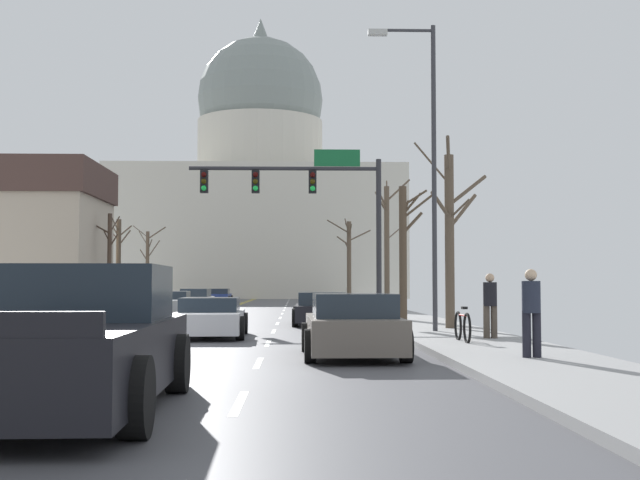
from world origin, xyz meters
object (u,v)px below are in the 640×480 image
Objects in this scene: pedestrian_00 at (531,308)px; sedan_near_00 at (321,310)px; street_lamp_right at (426,153)px; pedestrian_01 at (490,302)px; pickup_truck_near_03 at (73,345)px; sedan_oncoming_01 at (195,300)px; signal_gantry at (311,196)px; sedan_oncoming_02 at (218,297)px; bicycle_parked at (463,326)px; sedan_oncoming_00 at (172,304)px; sedan_near_01 at (210,318)px; sedan_near_02 at (353,327)px.

sedan_near_00 is at bearing 102.85° from pedestrian_00.
street_lamp_right reaches higher than pedestrian_01.
pickup_truck_near_03 is 38.42m from sedan_oncoming_01.
sedan_oncoming_02 is (-6.43, 27.83, -4.57)m from signal_gantry.
sedan_near_00 reaches higher than bicycle_parked.
sedan_near_00 is 11.18m from sedan_oncoming_00.
signal_gantry is at bearing 82.36° from pickup_truck_near_03.
bicycle_parked is at bearing -71.21° from sedan_oncoming_01.
signal_gantry is at bearing 74.01° from sedan_near_01.
signal_gantry is at bearing -39.00° from sedan_oncoming_00.
bicycle_parked is at bearing 42.59° from sedan_near_02.
pedestrian_01 is (3.67, 3.62, 0.43)m from sedan_near_02.
pedestrian_01 is (7.24, -2.80, 0.50)m from sedan_near_01.
pickup_truck_near_03 is 3.52× the size of pedestrian_01.
pedestrian_01 is at bearing -75.45° from sedan_oncoming_02.
sedan_oncoming_01 is at bearing 90.23° from sedan_oncoming_00.
pedestrian_00 reaches higher than pickup_truck_near_03.
sedan_oncoming_02 is (0.03, 13.41, -0.02)m from sedan_oncoming_01.
sedan_oncoming_02 is at bearing 89.86° from sedan_oncoming_01.
sedan_near_00 is 2.85× the size of pedestrian_00.
signal_gantry is 19.43m from pedestrian_00.
street_lamp_right is 1.57× the size of pickup_truck_near_03.
sedan_oncoming_00 is (-6.75, 8.91, -0.01)m from sedan_near_00.
sedan_near_01 is (-3.32, -6.74, -0.03)m from sedan_near_00.
pedestrian_00 is at bearing -72.87° from sedan_oncoming_01.
sedan_near_02 is at bearing -137.41° from bicycle_parked.
sedan_oncoming_02 is 2.70× the size of pedestrian_01.
sedan_near_01 is 2.59× the size of bicycle_parked.
pickup_truck_near_03 is (-3.53, -20.15, 0.20)m from sedan_near_00.
sedan_oncoming_00 and sedan_oncoming_02 have the same top height.
sedan_oncoming_00 is (-3.43, 15.65, 0.02)m from sedan_near_01.
sedan_oncoming_00 is at bearing 141.00° from signal_gantry.
pedestrian_00 is at bearing -66.93° from sedan_oncoming_00.
sedan_oncoming_01 is at bearing 114.13° from signal_gantry.
sedan_near_02 is (0.57, -16.87, -4.51)m from signal_gantry.
pedestrian_01 is at bearing -71.82° from street_lamp_right.
street_lamp_right is 1.95× the size of sedan_oncoming_00.
sedan_near_02 is at bearing -60.98° from sedan_near_01.
sedan_near_00 is 1.06× the size of sedan_oncoming_02.
pickup_truck_near_03 is 3.50× the size of pedestrian_00.
bicycle_parked is at bearing -76.98° from sedan_oncoming_02.
bicycle_parked is (-0.40, 4.29, -0.55)m from pedestrian_00.
pickup_truck_near_03 reaches higher than sedan_near_00.
sedan_oncoming_02 is (-3.43, 38.29, 0.02)m from sedan_near_01.
street_lamp_right is at bearing 3.76° from sedan_near_01.
street_lamp_right is 8.69m from sedan_near_02.
sedan_near_01 is 38.44m from sedan_oncoming_02.
sedan_oncoming_00 is 1.00× the size of sedan_oncoming_01.
signal_gantry is at bearing 107.74° from pedestrian_01.
bicycle_parked is at bearing -130.22° from pedestrian_01.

